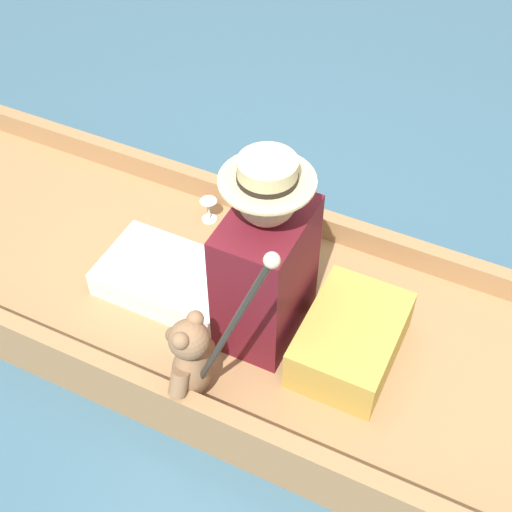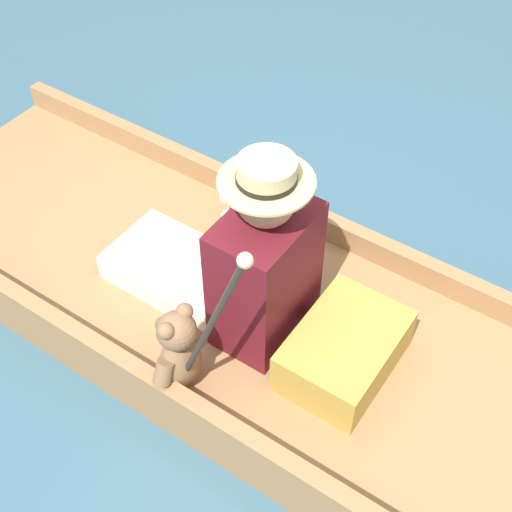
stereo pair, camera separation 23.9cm
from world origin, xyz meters
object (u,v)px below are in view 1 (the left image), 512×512
Objects in this scene: seated_person at (241,266)px; teddy_bear at (191,360)px; wine_glass at (209,206)px; walking_cane at (233,325)px.

seated_person is 2.22× the size of teddy_bear.
walking_cane is at bearing -146.19° from wine_glass.
seated_person reaches higher than wine_glass.
seated_person is 0.57m from wine_glass.
teddy_bear is (-0.36, 0.00, -0.10)m from seated_person.
walking_cane reaches higher than wine_glass.
wine_glass is at bearing 40.92° from seated_person.
walking_cane is (-0.39, -0.17, 0.22)m from seated_person.
seated_person is 7.63× the size of wine_glass.
walking_cane is (-0.79, -0.53, 0.41)m from wine_glass.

